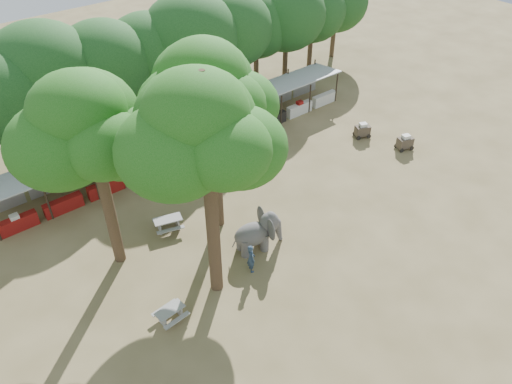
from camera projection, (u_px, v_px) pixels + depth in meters
ground at (326, 257)px, 27.69m from camera, size 100.00×100.00×0.00m
vendor_stalls at (190, 136)px, 35.50m from camera, size 28.00×2.99×2.80m
yard_tree_left at (86, 130)px, 22.59m from camera, size 7.10×6.90×11.02m
yard_tree_center at (201, 134)px, 20.37m from camera, size 7.10×6.90×12.04m
yard_tree_back at (207, 93)px, 24.72m from camera, size 7.10×6.90×11.36m
backdrop_trees at (146, 56)px, 36.02m from camera, size 46.46×5.95×8.33m
elephant at (258, 232)px, 27.60m from camera, size 3.08×2.26×2.28m
handler at (251, 258)px, 26.35m from camera, size 0.60×0.74×1.78m
picnic_table_near at (170, 313)px, 24.04m from camera, size 1.52×1.39×0.71m
picnic_table_far at (168, 222)px, 29.16m from camera, size 1.97×1.86×0.81m
cart_front at (405, 142)px, 36.02m from camera, size 1.37×1.09×1.17m
cart_back at (362, 130)px, 37.35m from camera, size 1.39×1.17×1.16m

